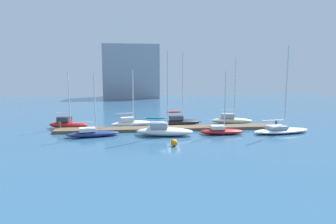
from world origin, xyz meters
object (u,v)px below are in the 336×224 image
object	(u,v)px
sailboat_5	(222,130)
sailboat_0	(68,124)
mooring_buoy_orange	(174,143)
sailboat_1	(92,133)
sailboat_4	(180,121)
harbor_building_distant	(132,72)
sailboat_6	(231,120)
sailboat_2	(131,122)
sailboat_7	(281,129)
sailboat_3	(164,130)

from	to	relation	value
sailboat_5	sailboat_0	bearing A→B (deg)	166.26
mooring_buoy_orange	sailboat_1	bearing A→B (deg)	148.44
sailboat_4	harbor_building_distant	size ratio (longest dim) A/B	0.60
sailboat_4	sailboat_6	world-z (taller)	sailboat_4
sailboat_4	harbor_building_distant	world-z (taller)	harbor_building_distant
sailboat_2	sailboat_5	bearing A→B (deg)	-44.31
sailboat_5	mooring_buoy_orange	size ratio (longest dim) A/B	10.56
sailboat_5	sailboat_6	world-z (taller)	sailboat_6
sailboat_1	sailboat_4	size ratio (longest dim) A/B	0.71
sailboat_6	mooring_buoy_orange	bearing A→B (deg)	-118.40
sailboat_7	sailboat_5	bearing A→B (deg)	169.50
sailboat_4	sailboat_7	xyz separation A→B (m)	(11.11, -6.41, -0.18)
sailboat_1	sailboat_6	world-z (taller)	sailboat_6
sailboat_7	harbor_building_distant	xyz separation A→B (m)	(-18.22, 56.00, 7.46)
sailboat_0	sailboat_1	size ratio (longest dim) A/B	1.03
sailboat_6	harbor_building_distant	size ratio (longest dim) A/B	0.57
sailboat_7	harbor_building_distant	bearing A→B (deg)	99.48
sailboat_3	sailboat_7	distance (m)	13.91
sailboat_5	sailboat_4	bearing A→B (deg)	125.70
sailboat_3	sailboat_6	xyz separation A→B (m)	(10.23, 6.52, -0.03)
sailboat_4	sailboat_5	world-z (taller)	sailboat_4
sailboat_3	sailboat_2	bearing A→B (deg)	131.33
mooring_buoy_orange	sailboat_3	bearing A→B (deg)	95.96
sailboat_1	sailboat_3	distance (m)	8.00
mooring_buoy_orange	sailboat_5	bearing A→B (deg)	37.67
sailboat_4	mooring_buoy_orange	distance (m)	11.22
sailboat_2	mooring_buoy_orange	world-z (taller)	sailboat_2
sailboat_0	sailboat_1	world-z (taller)	sailboat_0
sailboat_1	mooring_buoy_orange	xyz separation A→B (m)	(8.49, -5.21, -0.09)
sailboat_2	sailboat_3	xyz separation A→B (m)	(3.81, -6.27, 0.12)
sailboat_3	sailboat_0	bearing A→B (deg)	164.51
sailboat_3	sailboat_5	world-z (taller)	sailboat_3
harbor_building_distant	sailboat_1	bearing A→B (deg)	-93.79
sailboat_1	mooring_buoy_orange	size ratio (longest dim) A/B	10.10
sailboat_2	sailboat_5	world-z (taller)	sailboat_2
sailboat_2	sailboat_7	distance (m)	18.87
sailboat_2	sailboat_7	bearing A→B (deg)	-33.83
sailboat_1	harbor_building_distant	xyz separation A→B (m)	(3.67, 55.36, 7.46)
sailboat_7	sailboat_1	bearing A→B (deg)	169.78
sailboat_7	mooring_buoy_orange	world-z (taller)	sailboat_7
sailboat_0	sailboat_4	size ratio (longest dim) A/B	0.73
sailboat_2	sailboat_3	size ratio (longest dim) A/B	0.79
sailboat_4	sailboat_7	world-z (taller)	sailboat_7
sailboat_6	sailboat_7	size ratio (longest dim) A/B	0.91
sailboat_5	sailboat_7	size ratio (longest dim) A/B	0.72
sailboat_2	mooring_buoy_orange	bearing A→B (deg)	-82.44
sailboat_4	sailboat_5	xyz separation A→B (m)	(3.95, -6.16, -0.17)
sailboat_0	sailboat_5	bearing A→B (deg)	-2.85
sailboat_0	sailboat_4	xyz separation A→B (m)	(14.65, 0.55, 0.01)
sailboat_1	sailboat_4	bearing A→B (deg)	19.04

